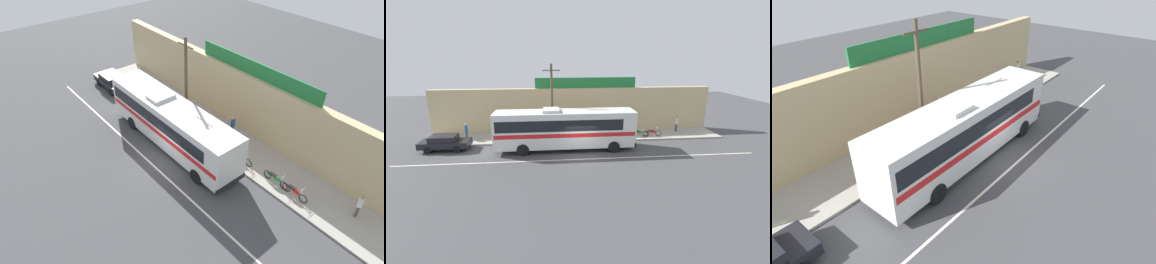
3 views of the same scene
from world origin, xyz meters
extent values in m
plane|color=#444447|center=(0.00, 0.00, 0.00)|extent=(70.00, 70.00, 0.00)
cube|color=#A8A399|center=(0.00, 5.20, 0.07)|extent=(30.00, 3.60, 0.14)
cube|color=tan|center=(0.00, 7.35, 2.40)|extent=(30.00, 0.70, 4.80)
cube|color=#1E7538|center=(1.28, 7.35, 5.35)|extent=(10.76, 0.12, 1.10)
cube|color=silver|center=(0.00, -0.80, 0.00)|extent=(30.00, 0.14, 0.01)
cube|color=silver|center=(-1.24, 1.67, 1.99)|extent=(12.27, 2.51, 3.10)
cube|color=black|center=(-1.73, 1.67, 2.54)|extent=(10.80, 2.53, 0.96)
cube|color=red|center=(-1.24, 1.67, 1.69)|extent=(12.03, 2.53, 0.36)
cube|color=black|center=(4.87, 1.67, 2.44)|extent=(0.04, 2.26, 1.40)
cube|color=black|center=(4.86, 1.67, 0.62)|extent=(0.12, 2.51, 0.36)
cube|color=silver|center=(-2.47, 1.67, 3.66)|extent=(1.40, 1.76, 0.24)
cylinder|color=black|center=(2.93, 2.84, 0.52)|extent=(1.04, 0.32, 1.04)
cylinder|color=black|center=(2.93, 0.50, 0.52)|extent=(1.04, 0.32, 1.04)
cylinder|color=black|center=(-4.92, 2.84, 0.52)|extent=(1.04, 0.32, 1.04)
cylinder|color=black|center=(-4.92, 0.50, 0.52)|extent=(1.04, 0.32, 1.04)
cube|color=black|center=(-12.00, 2.56, 0.61)|extent=(4.25, 1.81, 0.56)
cube|color=black|center=(-12.10, 2.56, 1.13)|extent=(2.21, 1.63, 0.48)
cube|color=black|center=(-11.28, 2.56, 1.09)|extent=(0.21, 1.52, 0.34)
cylinder|color=black|center=(-10.77, 3.41, 0.31)|extent=(0.62, 0.20, 0.62)
cylinder|color=black|center=(-10.77, 1.71, 0.31)|extent=(0.62, 0.20, 0.62)
cylinder|color=black|center=(-13.23, 3.41, 0.31)|extent=(0.62, 0.20, 0.62)
cylinder|color=black|center=(-13.23, 1.71, 0.31)|extent=(0.62, 0.20, 0.62)
cylinder|color=brown|center=(-2.35, 3.90, 3.81)|extent=(0.22, 0.22, 7.34)
cylinder|color=brown|center=(-2.35, 3.90, 6.88)|extent=(1.60, 0.10, 0.10)
torus|color=black|center=(4.15, 4.10, 0.45)|extent=(0.62, 0.06, 0.62)
torus|color=black|center=(2.83, 4.10, 0.45)|extent=(0.62, 0.06, 0.62)
cylinder|color=silver|center=(4.07, 4.10, 0.75)|extent=(0.34, 0.04, 0.65)
cylinder|color=silver|center=(3.97, 4.10, 1.07)|extent=(0.03, 0.56, 0.03)
ellipsoid|color=#237F38|center=(3.56, 4.10, 0.63)|extent=(0.56, 0.22, 0.34)
cube|color=black|center=(3.25, 4.10, 0.75)|extent=(0.52, 0.20, 0.10)
ellipsoid|color=#237F38|center=(2.89, 4.10, 0.59)|extent=(0.36, 0.14, 0.16)
torus|color=black|center=(7.06, 4.24, 0.45)|extent=(0.62, 0.06, 0.62)
torus|color=black|center=(5.73, 4.24, 0.45)|extent=(0.62, 0.06, 0.62)
cylinder|color=silver|center=(6.98, 4.24, 0.75)|extent=(0.34, 0.04, 0.65)
cylinder|color=silver|center=(6.88, 4.24, 1.07)|extent=(0.03, 0.56, 0.03)
ellipsoid|color=#237F38|center=(6.46, 4.24, 0.63)|extent=(0.56, 0.22, 0.34)
cube|color=black|center=(6.15, 4.24, 0.75)|extent=(0.52, 0.20, 0.10)
ellipsoid|color=#237F38|center=(5.79, 4.24, 0.59)|extent=(0.36, 0.14, 0.16)
torus|color=black|center=(8.49, 4.24, 0.45)|extent=(0.62, 0.06, 0.62)
torus|color=black|center=(7.24, 4.24, 0.45)|extent=(0.62, 0.06, 0.62)
cylinder|color=silver|center=(8.41, 4.24, 0.75)|extent=(0.34, 0.04, 0.65)
cylinder|color=silver|center=(8.31, 4.24, 1.07)|extent=(0.03, 0.56, 0.03)
ellipsoid|color=red|center=(7.93, 4.24, 0.63)|extent=(0.56, 0.22, 0.34)
cube|color=black|center=(7.64, 4.24, 0.75)|extent=(0.52, 0.20, 0.10)
ellipsoid|color=red|center=(7.30, 4.24, 0.59)|extent=(0.36, 0.14, 0.16)
cylinder|color=brown|center=(0.94, 5.84, 0.56)|extent=(0.13, 0.13, 0.84)
cylinder|color=brown|center=(0.94, 5.66, 0.56)|extent=(0.13, 0.13, 0.84)
cylinder|color=#23519E|center=(0.94, 5.75, 1.30)|extent=(0.30, 0.30, 0.63)
sphere|color=tan|center=(0.94, 5.75, 1.76)|extent=(0.23, 0.23, 0.23)
cylinder|color=#23519E|center=(0.94, 5.95, 1.33)|extent=(0.08, 0.08, 0.58)
cylinder|color=#23519E|center=(0.94, 5.55, 1.33)|extent=(0.08, 0.08, 0.58)
cylinder|color=brown|center=(11.10, 5.85, 0.55)|extent=(0.13, 0.13, 0.83)
cylinder|color=brown|center=(11.10, 5.67, 0.55)|extent=(0.13, 0.13, 0.83)
cylinder|color=white|center=(11.10, 5.76, 1.28)|extent=(0.30, 0.30, 0.62)
sphere|color=#A37556|center=(11.10, 5.76, 1.73)|extent=(0.22, 0.22, 0.22)
cylinder|color=white|center=(11.10, 5.96, 1.31)|extent=(0.08, 0.08, 0.57)
cylinder|color=white|center=(11.10, 5.56, 1.31)|extent=(0.08, 0.08, 0.57)
cylinder|color=navy|center=(-10.87, 5.08, 0.55)|extent=(0.13, 0.13, 0.81)
cylinder|color=navy|center=(-10.87, 4.90, 0.55)|extent=(0.13, 0.13, 0.81)
cylinder|color=#23519E|center=(-10.87, 4.99, 1.25)|extent=(0.30, 0.30, 0.61)
sphere|color=tan|center=(-10.87, 4.99, 1.70)|extent=(0.22, 0.22, 0.22)
cylinder|color=#23519E|center=(-10.87, 5.19, 1.28)|extent=(0.08, 0.08, 0.56)
cylinder|color=#23519E|center=(-10.87, 4.79, 1.28)|extent=(0.08, 0.08, 0.56)
camera|label=1|loc=(14.92, -9.82, 15.77)|focal=31.36mm
camera|label=2|loc=(-2.28, -20.83, 8.49)|focal=24.66mm
camera|label=3|loc=(-12.72, -7.41, 10.24)|focal=29.31mm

